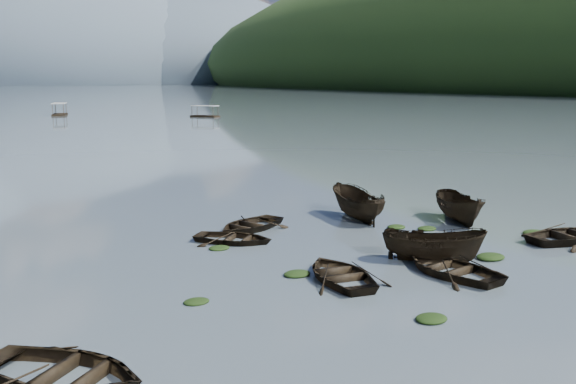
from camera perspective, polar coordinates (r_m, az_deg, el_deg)
ground_plane at (r=23.85m, az=15.20°, el=-9.13°), size 2400.00×2400.00×0.00m
haze_mtn_c at (r=928.74m, az=-21.54°, el=8.98°), size 520.00×520.00×260.00m
haze_mtn_d at (r=975.34m, az=-10.93°, el=9.52°), size 520.00×520.00×220.00m
rowboat_0 at (r=18.16m, az=-19.37°, el=-15.66°), size 5.59×5.75×0.97m
rowboat_1 at (r=25.14m, az=4.70°, el=-7.79°), size 3.80×4.76×0.88m
rowboat_2 at (r=28.19m, az=12.76°, el=-6.02°), size 4.34×4.11×1.68m
rowboat_3 at (r=26.52m, az=14.36°, el=-7.12°), size 3.56×4.67×0.91m
rowboat_4 at (r=33.63m, az=23.90°, el=-4.02°), size 5.22×4.09×0.98m
rowboat_5 at (r=36.02m, az=14.97°, el=-2.59°), size 3.59×5.09×1.84m
rowboat_6 at (r=30.68m, az=-4.87°, el=-4.48°), size 4.59×4.65×0.79m
rowboat_7 at (r=33.23m, az=-3.43°, el=-3.32°), size 5.06×4.40×0.88m
rowboat_8 at (r=35.68m, az=6.11°, el=-2.42°), size 2.84×5.26×1.92m
weed_clump_0 at (r=21.60m, az=12.62°, el=-11.08°), size 1.11×0.91×0.24m
weed_clump_1 at (r=25.61m, az=0.81°, el=-7.42°), size 1.12×0.89×0.25m
weed_clump_2 at (r=29.21m, az=17.56°, el=-5.68°), size 1.33×1.06×0.29m
weed_clump_3 at (r=33.92m, az=9.60°, el=-3.16°), size 0.99×0.84×0.22m
weed_clump_4 at (r=34.44m, az=21.02°, el=-3.51°), size 1.24×0.99×0.26m
weed_clump_5 at (r=22.87m, az=-8.14°, el=-9.71°), size 0.93×0.75×0.20m
weed_clump_6 at (r=29.58m, az=-6.14°, el=-5.06°), size 0.98×0.81×0.20m
weed_clump_7 at (r=33.84m, az=12.24°, el=-3.29°), size 1.04×0.83×0.23m
pontoon_centre at (r=140.98m, az=-19.62°, el=6.43°), size 4.42×6.84×2.43m
pontoon_right at (r=128.58m, az=-7.38°, el=6.63°), size 5.08×5.97×2.16m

